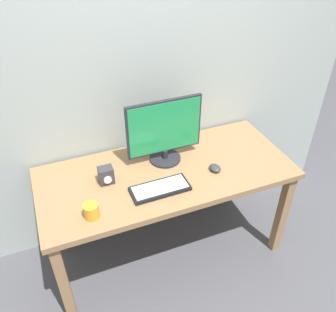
# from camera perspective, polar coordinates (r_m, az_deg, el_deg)

# --- Properties ---
(ground_plane) EXTENTS (6.00, 6.00, 0.00)m
(ground_plane) POSITION_cam_1_polar(r_m,az_deg,el_deg) (2.90, -0.22, -14.33)
(ground_plane) COLOR #4C4C51
(wall_back) EXTENTS (3.25, 0.04, 3.00)m
(wall_back) POSITION_cam_1_polar(r_m,az_deg,el_deg) (2.33, -4.15, 17.67)
(wall_back) COLOR #9EA8A3
(wall_back) RESTS_ON ground_plane
(desk) EXTENTS (1.68, 0.73, 0.77)m
(desk) POSITION_cam_1_polar(r_m,az_deg,el_deg) (2.41, -0.26, -4.07)
(desk) COLOR #936D47
(desk) RESTS_ON ground_plane
(monitor) EXTENTS (0.51, 0.21, 0.45)m
(monitor) POSITION_cam_1_polar(r_m,az_deg,el_deg) (2.33, -0.58, 4.02)
(monitor) COLOR #232328
(monitor) RESTS_ON desk
(keyboard_primary) EXTENTS (0.37, 0.16, 0.03)m
(keyboard_primary) POSITION_cam_1_polar(r_m,az_deg,el_deg) (2.20, -1.28, -5.22)
(keyboard_primary) COLOR black
(keyboard_primary) RESTS_ON desk
(mouse) EXTENTS (0.08, 0.10, 0.04)m
(mouse) POSITION_cam_1_polar(r_m,az_deg,el_deg) (2.37, 7.52, -1.91)
(mouse) COLOR #333338
(mouse) RESTS_ON desk
(audio_controller) EXTENTS (0.09, 0.08, 0.11)m
(audio_controller) POSITION_cam_1_polar(r_m,az_deg,el_deg) (2.26, -9.85, -3.06)
(audio_controller) COLOR #333338
(audio_controller) RESTS_ON desk
(coffee_mug) EXTENTS (0.09, 0.09, 0.09)m
(coffee_mug) POSITION_cam_1_polar(r_m,az_deg,el_deg) (2.07, -12.13, -8.57)
(coffee_mug) COLOR orange
(coffee_mug) RESTS_ON desk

